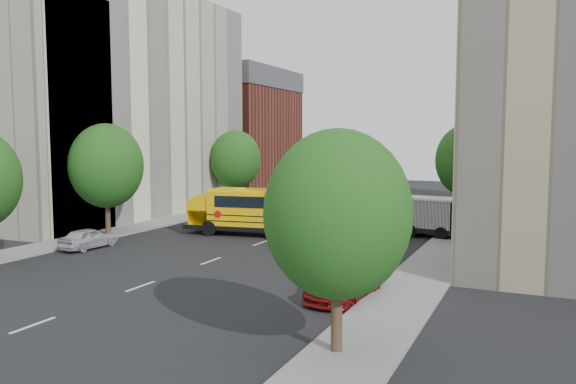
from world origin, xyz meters
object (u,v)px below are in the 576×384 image
Objects in this scene: school_bus at (266,209)px; parked_car_1 at (214,209)px; street_tree_2 at (236,160)px; street_tree_5 at (482,160)px; safari_truck at (414,215)px; parked_car_0 at (89,238)px; street_tree_1 at (106,166)px; street_tree_3 at (337,214)px; parked_car_4 at (434,215)px; street_tree_4 at (468,160)px; parked_car_2 at (297,193)px; parked_car_3 at (345,280)px.

school_bus reaches higher than parked_car_1.
street_tree_2 is at bearing 118.73° from school_bus.
street_tree_5 is 21.07m from safari_truck.
safari_truck is at bearing -139.53° from parked_car_0.
street_tree_1 reaches higher than street_tree_3.
school_bus is 2.82× the size of parked_car_4.
street_tree_4 is at bearing 0.00° from street_tree_2.
parked_car_2 is at bearing -174.40° from street_tree_5.
street_tree_5 is at bearing 28.61° from street_tree_2.
street_tree_4 is at bearing -129.19° from parked_car_0.
school_bus is 2.88× the size of parked_car_1.
street_tree_5 is (22.00, 12.00, -0.12)m from street_tree_2.
parked_car_1 is at bearing -138.42° from street_tree_5.
street_tree_1 is 1.05× the size of street_tree_5.
parked_car_2 is at bearing -87.32° from parked_car_0.
street_tree_2 is at bearing -71.96° from parked_car_1.
street_tree_5 is 39.65m from parked_car_0.
parked_car_1 is (-20.60, -6.28, -4.38)m from street_tree_4.
street_tree_1 is 0.98× the size of street_tree_4.
school_bus reaches higher than parked_car_0.
parked_car_2 is 1.14× the size of parked_car_4.
street_tree_2 is 1.99× the size of parked_car_0.
parked_car_3 is (-1.84, -25.75, -4.34)m from street_tree_4.
parked_car_3 reaches higher than parked_car_2.
parked_car_2 is (2.20, 28.06, -4.27)m from street_tree_1.
street_tree_5 reaches higher than street_tree_3.
parked_car_1 is 0.98× the size of parked_car_4.
street_tree_5 reaches higher than parked_car_1.
parked_car_0 is 18.41m from parked_car_3.
school_bus is (-12.01, 18.82, -2.58)m from street_tree_3.
parked_car_3 is (0.68, -17.08, -0.73)m from safari_truck.
parked_car_3 is at bearing 139.40° from parked_car_1.
street_tree_4 is 30.03m from parked_car_0.
street_tree_1 is 1.60× the size of parked_car_2.
street_tree_3 is 1.06× the size of safari_truck.
parked_car_4 is (17.68, 19.43, 0.08)m from parked_car_0.
parked_car_3 is (-1.84, 6.25, -3.72)m from street_tree_3.
parked_car_1 is 18.76m from parked_car_4.
street_tree_3 is 1.69× the size of parked_car_1.
parked_car_1 is at bearing 138.86° from parked_car_3.
street_tree_1 is 2.04× the size of parked_car_0.
street_tree_5 is at bearing 56.07° from school_bus.
street_tree_4 is 21.98m from parked_car_1.
school_bus is 16.21m from parked_car_3.
parked_car_3 is at bearing -78.35° from safari_truck.
street_tree_3 is 23.65m from safari_truck.
street_tree_2 is (0.00, 18.00, -0.12)m from street_tree_1.
street_tree_1 is 22.01m from parked_car_3.
safari_truck is (-2.52, 23.33, -2.99)m from street_tree_3.
safari_truck is 1.36× the size of parked_car_2.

